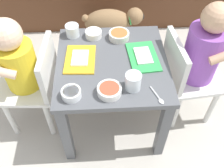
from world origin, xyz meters
name	(u,v)px	position (x,y,z in m)	size (l,w,h in m)	color
ground_plane	(112,116)	(0.00, 0.00, 0.00)	(7.00, 7.00, 0.00)	#B2ADA3
dining_table	(112,74)	(0.00, 0.00, 0.35)	(0.51, 0.52, 0.44)	#515459
seated_child_left	(22,65)	(-0.42, 0.02, 0.42)	(0.30, 0.30, 0.67)	silver
seated_child_right	(200,55)	(0.42, 0.03, 0.44)	(0.31, 0.31, 0.70)	silver
dog	(111,23)	(0.03, 0.63, 0.21)	(0.43, 0.17, 0.31)	olive
food_tray_left	(80,59)	(-0.15, 0.02, 0.44)	(0.15, 0.20, 0.02)	gold
food_tray_right	(143,56)	(0.15, 0.02, 0.44)	(0.15, 0.22, 0.02)	green
water_cup_left	(72,31)	(-0.19, 0.21, 0.46)	(0.07, 0.07, 0.06)	white
water_cup_right	(133,82)	(0.08, -0.16, 0.47)	(0.07, 0.07, 0.07)	white
veggie_bowl_near	(71,93)	(-0.17, -0.19, 0.46)	(0.08, 0.08, 0.04)	white
veggie_bowl_far	(94,34)	(-0.08, 0.19, 0.46)	(0.08, 0.08, 0.03)	white
cereal_bowl_right_side	(109,90)	(-0.02, -0.18, 0.45)	(0.10, 0.10, 0.03)	white
cereal_bowl_left_side	(119,35)	(0.04, 0.17, 0.46)	(0.10, 0.10, 0.03)	silver
spoon_by_left_tray	(158,97)	(0.17, -0.22, 0.44)	(0.05, 0.10, 0.01)	silver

